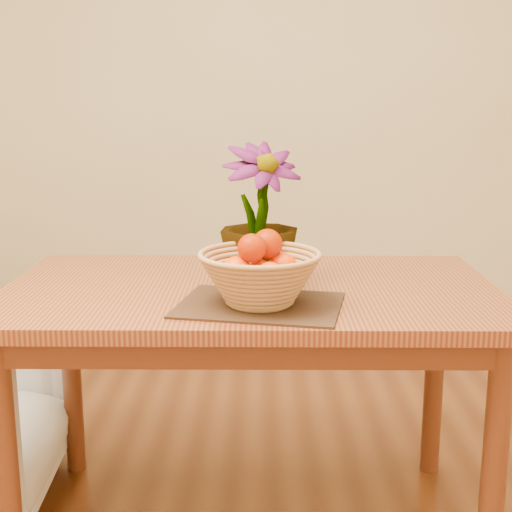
{
  "coord_description": "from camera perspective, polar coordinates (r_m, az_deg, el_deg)",
  "views": [
    {
      "loc": [
        0.03,
        -1.67,
        1.28
      ],
      "look_at": [
        0.02,
        0.11,
        0.88
      ],
      "focal_mm": 50.0,
      "sensor_mm": 36.0,
      "label": 1
    }
  ],
  "objects": [
    {
      "name": "wall_back",
      "position": [
        3.92,
        0.01,
        13.64
      ],
      "size": [
        4.0,
        0.02,
        2.7
      ],
      "primitive_type": "cube",
      "color": "#FFEFC2",
      "rests_on": "floor"
    },
    {
      "name": "table",
      "position": [
        2.06,
        -0.4,
        -4.77
      ],
      "size": [
        1.4,
        0.8,
        0.75
      ],
      "color": "brown",
      "rests_on": "floor"
    },
    {
      "name": "placemat",
      "position": [
        1.84,
        0.3,
        -3.94
      ],
      "size": [
        0.46,
        0.38,
        0.01
      ],
      "primitive_type": "cube",
      "rotation": [
        0.0,
        0.0,
        -0.19
      ],
      "color": "#392414",
      "rests_on": "table"
    },
    {
      "name": "wicker_basket",
      "position": [
        1.82,
        0.3,
        -1.92
      ],
      "size": [
        0.32,
        0.32,
        0.13
      ],
      "color": "tan",
      "rests_on": "placemat"
    },
    {
      "name": "orange_pile",
      "position": [
        1.81,
        0.32,
        -0.19
      ],
      "size": [
        0.19,
        0.19,
        0.14
      ],
      "rotation": [
        0.0,
        0.0,
        -0.2
      ],
      "color": "#FF4904",
      "rests_on": "wicker_basket"
    },
    {
      "name": "potted_plant",
      "position": [
        2.0,
        0.28,
        3.25
      ],
      "size": [
        0.3,
        0.3,
        0.4
      ],
      "primitive_type": "imported",
      "rotation": [
        0.0,
        0.0,
        0.4
      ],
      "color": "#194915",
      "rests_on": "table"
    }
  ]
}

